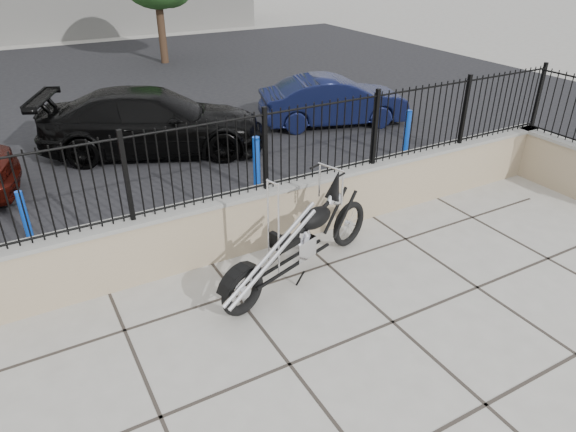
{
  "coord_description": "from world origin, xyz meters",
  "views": [
    {
      "loc": [
        -2.13,
        -3.77,
        4.26
      ],
      "look_at": [
        0.96,
        1.74,
        0.85
      ],
      "focal_mm": 32.0,
      "sensor_mm": 36.0,
      "label": 1
    }
  ],
  "objects": [
    {
      "name": "ground_plane",
      "position": [
        0.0,
        0.0,
        0.0
      ],
      "size": [
        90.0,
        90.0,
        0.0
      ],
      "primitive_type": "plane",
      "color": "#99968E",
      "rests_on": "ground"
    },
    {
      "name": "wall_return",
      "position": [
        6.85,
        1.3,
        0.48
      ],
      "size": [
        0.36,
        2.5,
        0.96
      ],
      "primitive_type": "cube",
      "color": "gray",
      "rests_on": "ground_plane"
    },
    {
      "name": "parking_lot",
      "position": [
        0.0,
        12.5,
        0.0
      ],
      "size": [
        30.0,
        30.0,
        0.0
      ],
      "primitive_type": "plane",
      "color": "black",
      "rests_on": "ground"
    },
    {
      "name": "chopper_motorcycle",
      "position": [
        0.96,
        1.44,
        0.85
      ],
      "size": [
        2.84,
        1.38,
        1.7
      ],
      "primitive_type": null,
      "rotation": [
        0.0,
        0.0,
        0.33
      ],
      "color": "black",
      "rests_on": "ground_plane"
    },
    {
      "name": "bollard_a",
      "position": [
        -2.28,
        4.29,
        0.46
      ],
      "size": [
        0.14,
        0.14,
        0.92
      ],
      "primitive_type": "cylinder",
      "rotation": [
        0.0,
        0.0,
        0.36
      ],
      "color": "#0D19C3",
      "rests_on": "ground_plane"
    },
    {
      "name": "bollard_b",
      "position": [
        1.68,
        4.23,
        0.56
      ],
      "size": [
        0.14,
        0.14,
        1.11
      ],
      "primitive_type": "cylinder",
      "rotation": [
        0.0,
        0.0,
        0.03
      ],
      "color": "#0C24BF",
      "rests_on": "ground_plane"
    },
    {
      "name": "retaining_wall",
      "position": [
        0.0,
        2.5,
        0.48
      ],
      "size": [
        14.0,
        0.36,
        0.96
      ],
      "primitive_type": "cube",
      "color": "gray",
      "rests_on": "ground_plane"
    },
    {
      "name": "car_black",
      "position": [
        0.64,
        7.28,
        0.71
      ],
      "size": [
        5.25,
        3.7,
        1.41
      ],
      "primitive_type": "imported",
      "rotation": [
        0.0,
        0.0,
        1.17
      ],
      "color": "black",
      "rests_on": "parking_lot"
    },
    {
      "name": "car_blue",
      "position": [
        5.24,
        6.97,
        0.62
      ],
      "size": [
        3.97,
        2.35,
        1.24
      ],
      "primitive_type": "imported",
      "rotation": [
        0.0,
        0.0,
        1.27
      ],
      "color": "#0E1333",
      "rests_on": "parking_lot"
    },
    {
      "name": "iron_fence",
      "position": [
        0.0,
        2.5,
        1.56
      ],
      "size": [
        14.0,
        0.08,
        1.2
      ],
      "primitive_type": "cube",
      "color": "black",
      "rests_on": "retaining_wall"
    },
    {
      "name": "bollard_c",
      "position": [
        5.31,
        4.25,
        0.53
      ],
      "size": [
        0.14,
        0.14,
        1.07
      ],
      "primitive_type": "cylinder",
      "rotation": [
        0.0,
        0.0,
        0.08
      ],
      "color": "blue",
      "rests_on": "ground_plane"
    }
  ]
}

